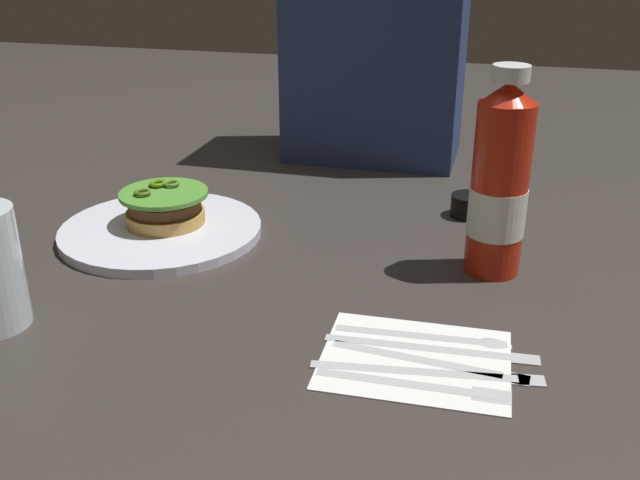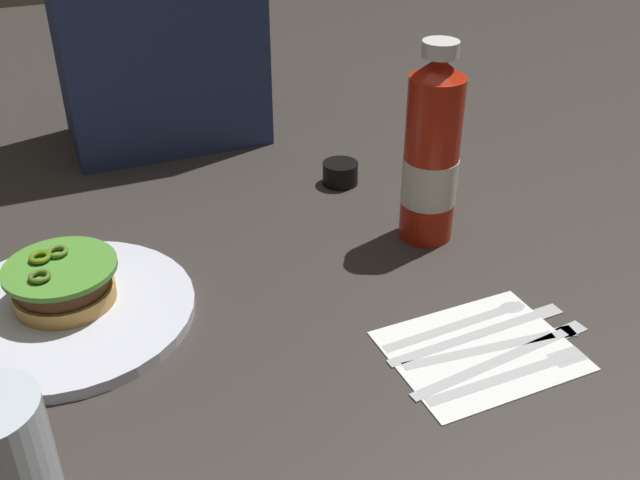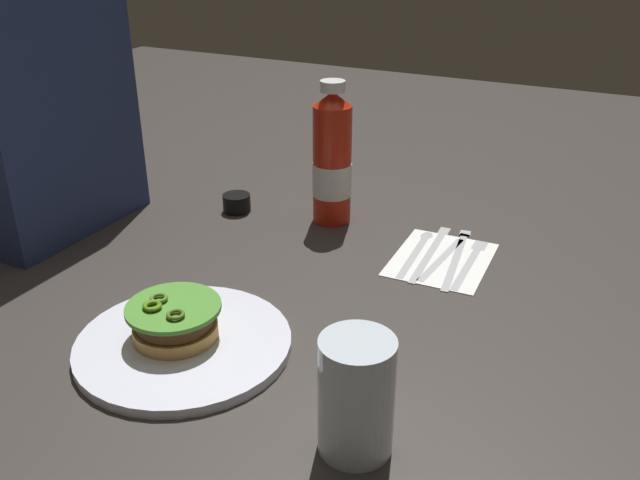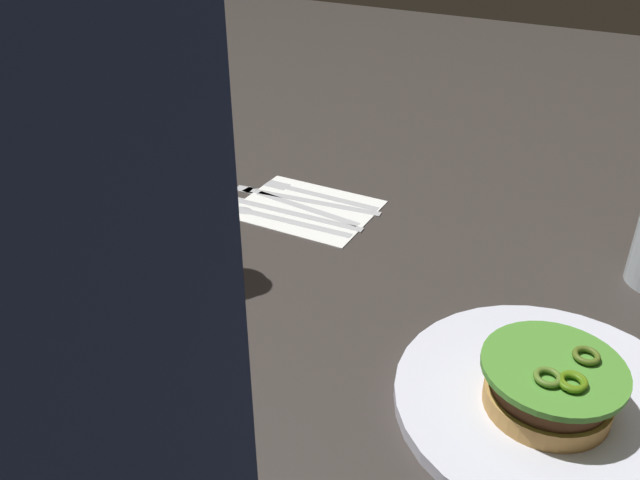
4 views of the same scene
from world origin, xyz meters
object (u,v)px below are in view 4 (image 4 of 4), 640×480
object	(u,v)px
dinner_plate	(550,403)
steak_knife	(296,196)
butter_knife	(292,201)
burger_sandwich	(550,385)
table_knife	(281,209)
condiment_cup	(68,361)
fork_utensil	(310,191)
napkin	(306,208)
ketchup_bottle	(151,189)
spoon_utensil	(272,215)

from	to	relation	value
dinner_plate	steak_knife	xyz separation A→B (m)	(0.41, -0.24, -0.00)
dinner_plate	butter_knife	xyz separation A→B (m)	(0.41, -0.22, -0.00)
burger_sandwich	table_knife	size ratio (longest dim) A/B	0.56
condiment_cup	fork_utensil	world-z (taller)	condiment_cup
butter_knife	napkin	bearing A→B (deg)	174.76
burger_sandwich	butter_knife	xyz separation A→B (m)	(0.41, -0.24, -0.03)
dinner_plate	steak_knife	world-z (taller)	dinner_plate
ketchup_bottle	table_knife	xyz separation A→B (m)	(-0.04, -0.20, -0.11)
steak_knife	spoon_utensil	bearing A→B (deg)	90.31
butter_knife	spoon_utensil	distance (m)	0.05
ketchup_bottle	napkin	bearing A→B (deg)	-105.62
ketchup_bottle	dinner_plate	bearing A→B (deg)	-179.65
burger_sandwich	napkin	world-z (taller)	burger_sandwich
napkin	condiment_cup	bearing A→B (deg)	86.88
fork_utensil	butter_knife	world-z (taller)	same
ketchup_bottle	fork_utensil	world-z (taller)	ketchup_bottle
burger_sandwich	table_knife	world-z (taller)	burger_sandwich
ketchup_bottle	table_knife	world-z (taller)	ketchup_bottle
table_knife	spoon_utensil	size ratio (longest dim) A/B	1.18
condiment_cup	steak_knife	distance (m)	0.42
ketchup_bottle	napkin	distance (m)	0.26
napkin	table_knife	xyz separation A→B (m)	(0.03, 0.02, 0.00)
fork_utensil	spoon_utensil	size ratio (longest dim) A/B	1.00
burger_sandwich	napkin	bearing A→B (deg)	-31.72
dinner_plate	ketchup_bottle	distance (m)	0.46
fork_utensil	spoon_utensil	distance (m)	0.09
burger_sandwich	fork_utensil	distance (m)	0.49
fork_utensil	dinner_plate	bearing A→B (deg)	146.52
dinner_plate	burger_sandwich	xyz separation A→B (m)	(0.00, 0.01, 0.03)
fork_utensil	steak_knife	xyz separation A→B (m)	(0.01, 0.03, 0.00)
ketchup_bottle	steak_knife	world-z (taller)	ketchup_bottle
dinner_plate	steak_knife	distance (m)	0.48
table_knife	butter_knife	bearing A→B (deg)	-92.49
burger_sandwich	butter_knife	distance (m)	0.47
steak_knife	butter_knife	xyz separation A→B (m)	(-0.00, 0.02, 0.00)
burger_sandwich	ketchup_bottle	size ratio (longest dim) A/B	0.48
ketchup_bottle	condiment_cup	bearing A→B (deg)	103.15
condiment_cup	napkin	bearing A→B (deg)	-93.12
dinner_plate	spoon_utensil	distance (m)	0.45
condiment_cup	table_knife	distance (m)	0.38
dinner_plate	ketchup_bottle	bearing A→B (deg)	0.35
dinner_plate	burger_sandwich	size ratio (longest dim) A/B	2.28
condiment_cup	table_knife	size ratio (longest dim) A/B	0.24
napkin	spoon_utensil	size ratio (longest dim) A/B	1.01
napkin	table_knife	world-z (taller)	table_knife
condiment_cup	steak_knife	bearing A→B (deg)	-89.19
dinner_plate	napkin	bearing A→B (deg)	-30.16
butter_knife	table_knife	xyz separation A→B (m)	(0.00, 0.03, -0.00)
steak_knife	table_knife	bearing A→B (deg)	92.04
ketchup_bottle	steak_knife	size ratio (longest dim) A/B	1.13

